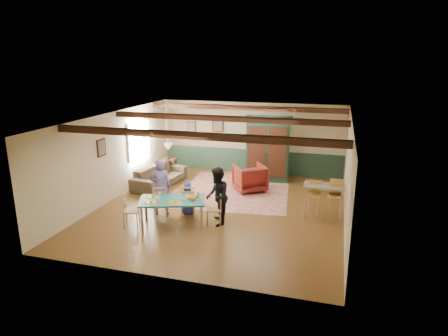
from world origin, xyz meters
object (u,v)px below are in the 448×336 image
(person_child, at_px, (188,198))
(dining_chair_far_right, at_px, (188,200))
(person_woman, at_px, (217,196))
(end_table, at_px, (169,167))
(dining_chair_end_left, at_px, (131,210))
(bar_stool_right, at_px, (335,200))
(armchair, at_px, (250,178))
(counter_table, at_px, (323,201))
(dining_chair_far_left, at_px, (161,200))
(armoire, at_px, (268,149))
(cat, at_px, (192,198))
(sofa, at_px, (160,176))
(dining_table, at_px, (173,212))
(dining_chair_end_right, at_px, (214,208))
(person_man, at_px, (161,187))
(table_lamp, at_px, (168,151))
(bar_stool_left, at_px, (314,199))

(person_child, bearing_deg, dining_chair_far_right, 90.00)
(person_woman, height_order, end_table, person_woman)
(dining_chair_end_left, xyz_separation_m, bar_stool_right, (5.14, 1.93, 0.11))
(armchair, distance_m, counter_table, 2.91)
(dining_chair_end_left, bearing_deg, dining_chair_far_left, -46.17)
(dining_chair_far_right, bearing_deg, armoire, -130.87)
(armoire, bearing_deg, cat, -108.43)
(sofa, bearing_deg, bar_stool_right, -96.05)
(person_child, bearing_deg, dining_table, 63.43)
(dining_chair_far_right, bearing_deg, dining_table, 60.95)
(bar_stool_right, bearing_deg, dining_chair_end_right, -155.84)
(dining_chair_far_left, distance_m, person_man, 0.37)
(dining_chair_end_right, bearing_deg, person_woman, 90.00)
(dining_chair_far_left, height_order, dining_chair_far_right, same)
(person_woman, bearing_deg, dining_chair_end_left, -90.00)
(person_woman, height_order, table_lamp, person_woman)
(dining_chair_end_right, bearing_deg, counter_table, 97.69)
(person_woman, distance_m, bar_stool_left, 2.73)
(cat, height_order, counter_table, counter_table)
(dining_chair_end_right, relative_size, table_lamp, 1.52)
(person_woman, xyz_separation_m, sofa, (-2.91, 2.66, -0.44))
(dining_chair_end_left, bearing_deg, armchair, -51.87)
(dining_table, xyz_separation_m, dining_chair_end_right, (1.02, 0.35, 0.09))
(person_child, bearing_deg, end_table, -77.66)
(person_child, height_order, bar_stool_left, bar_stool_left)
(dining_table, distance_m, end_table, 4.68)
(person_woman, bearing_deg, person_child, -133.26)
(person_child, relative_size, armoire, 0.41)
(person_child, bearing_deg, sofa, -68.22)
(dining_table, xyz_separation_m, sofa, (-1.80, 3.04, -0.01))
(person_man, bearing_deg, sofa, -83.10)
(sofa, bearing_deg, dining_chair_far_right, -131.84)
(end_table, bearing_deg, dining_chair_far_left, -69.50)
(cat, xyz_separation_m, bar_stool_right, (3.59, 1.50, -0.24))
(person_child, height_order, sofa, person_child)
(person_man, height_order, armchair, person_man)
(table_lamp, xyz_separation_m, counter_table, (5.76, -2.50, -0.48))
(table_lamp, bearing_deg, dining_chair_end_right, -52.41)
(armoire, distance_m, end_table, 3.78)
(dining_chair_end_right, height_order, bar_stool_left, bar_stool_left)
(dining_chair_end_left, xyz_separation_m, end_table, (-0.95, 4.60, -0.13))
(dining_chair_end_left, bearing_deg, cat, -93.37)
(dining_chair_end_left, height_order, bar_stool_left, bar_stool_left)
(armchair, distance_m, end_table, 3.45)
(dining_chair_far_right, relative_size, bar_stool_right, 0.81)
(dining_chair_far_left, bearing_deg, end_table, -88.55)
(counter_table, bearing_deg, person_child, -166.08)
(cat, bearing_deg, bar_stool_left, 8.06)
(dining_chair_end_left, distance_m, bar_stool_left, 4.97)
(dining_chair_end_right, xyz_separation_m, armoire, (0.67, 4.30, 0.71))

